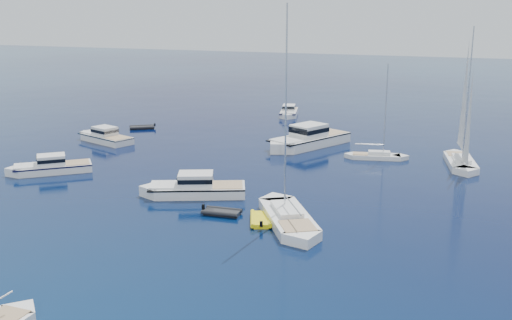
{
  "coord_description": "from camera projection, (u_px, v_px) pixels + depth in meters",
  "views": [
    {
      "loc": [
        28.9,
        -29.66,
        17.09
      ],
      "look_at": [
        7.51,
        25.07,
        2.2
      ],
      "focal_mm": 41.99,
      "sensor_mm": 36.0,
      "label": 1
    }
  ],
  "objects": [
    {
      "name": "sailboat_centre",
      "position": [
        376.0,
        159.0,
        70.2
      ],
      "size": [
        8.08,
        3.72,
        11.51
      ],
      "primitive_type": null,
      "rotation": [
        0.0,
        0.0,
        4.94
      ],
      "color": "silver",
      "rests_on": "ground"
    },
    {
      "name": "sailboat_sails_r",
      "position": [
        460.0,
        165.0,
        67.14
      ],
      "size": [
        4.91,
        11.18,
        15.93
      ],
      "primitive_type": null,
      "rotation": [
        0.0,
        0.0,
        3.34
      ],
      "color": "white",
      "rests_on": "ground"
    },
    {
      "name": "ground",
      "position": [
        22.0,
        264.0,
        41.17
      ],
      "size": [
        400.0,
        400.0,
        0.0
      ],
      "primitive_type": "plane",
      "color": "#082E50",
      "rests_on": "ground"
    },
    {
      "name": "sailboat_mid_r",
      "position": [
        288.0,
        223.0,
        49.21
      ],
      "size": [
        9.34,
        12.19,
        18.21
      ],
      "primitive_type": null,
      "rotation": [
        0.0,
        0.0,
        0.56
      ],
      "color": "white",
      "rests_on": "ground"
    },
    {
      "name": "motor_cruiser_horizon",
      "position": [
        289.0,
        116.0,
        98.54
      ],
      "size": [
        4.59,
        8.97,
        2.25
      ],
      "primitive_type": null,
      "rotation": [
        0.0,
        0.0,
        3.38
      ],
      "color": "white",
      "rests_on": "ground"
    },
    {
      "name": "motor_cruiser_far_l",
      "position": [
        105.0,
        142.0,
        79.22
      ],
      "size": [
        10.32,
        6.11,
        2.59
      ],
      "primitive_type": null,
      "rotation": [
        0.0,
        0.0,
        1.23
      ],
      "color": "silver",
      "rests_on": "ground"
    },
    {
      "name": "motor_cruiser_left",
      "position": [
        50.0,
        173.0,
        64.22
      ],
      "size": [
        9.09,
        8.38,
        2.49
      ],
      "primitive_type": null,
      "rotation": [
        0.0,
        0.0,
        2.28
      ],
      "color": "silver",
      "rests_on": "ground"
    },
    {
      "name": "tender_grey_near",
      "position": [
        222.0,
        215.0,
        51.14
      ],
      "size": [
        3.56,
        2.15,
        0.95
      ],
      "primitive_type": null,
      "rotation": [
        0.0,
        0.0,
        4.79
      ],
      "color": "black",
      "rests_on": "ground"
    },
    {
      "name": "tender_grey_far",
      "position": [
        142.0,
        129.0,
        87.68
      ],
      "size": [
        4.23,
        3.79,
        0.95
      ],
      "primitive_type": null,
      "rotation": [
        0.0,
        0.0,
        2.17
      ],
      "color": "black",
      "rests_on": "ground"
    },
    {
      "name": "motor_cruiser_centre",
      "position": [
        194.0,
        195.0,
        56.38
      ],
      "size": [
        11.1,
        7.27,
        2.8
      ],
      "primitive_type": null,
      "rotation": [
        0.0,
        0.0,
        1.98
      ],
      "color": "silver",
      "rests_on": "ground"
    },
    {
      "name": "motor_cruiser_distant",
      "position": [
        307.0,
        146.0,
        76.51
      ],
      "size": [
        9.77,
        14.23,
        3.61
      ],
      "primitive_type": null,
      "rotation": [
        0.0,
        0.0,
        2.69
      ],
      "color": "silver",
      "rests_on": "ground"
    },
    {
      "name": "tender_yellow",
      "position": [
        261.0,
        222.0,
        49.41
      ],
      "size": [
        3.38,
        4.36,
        0.95
      ],
      "primitive_type": null,
      "rotation": [
        0.0,
        0.0,
        0.38
      ],
      "color": "yellow",
      "rests_on": "ground"
    }
  ]
}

